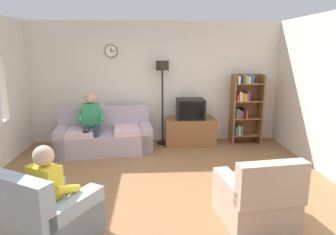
{
  "coord_description": "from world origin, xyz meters",
  "views": [
    {
      "loc": [
        -0.13,
        -4.21,
        2.1
      ],
      "look_at": [
        0.17,
        0.74,
        0.97
      ],
      "focal_mm": 32.2,
      "sensor_mm": 36.0,
      "label": 1
    }
  ],
  "objects_px": {
    "armchair_near_bookshelf": "(256,200)",
    "bookshelf": "(244,107)",
    "tv_stand": "(190,131)",
    "tv": "(191,109)",
    "floor_lamp": "(162,79)",
    "armchair_near_window": "(49,218)",
    "person_in_left_armchair": "(53,188)",
    "couch": "(105,137)",
    "person_on_couch": "(91,120)"
  },
  "relations": [
    {
      "from": "armchair_near_bookshelf",
      "to": "couch",
      "type": "bearing_deg",
      "value": 128.7
    },
    {
      "from": "armchair_near_bookshelf",
      "to": "armchair_near_window",
      "type": "bearing_deg",
      "value": -173.77
    },
    {
      "from": "couch",
      "to": "armchair_near_bookshelf",
      "type": "height_order",
      "value": "same"
    },
    {
      "from": "person_in_left_armchair",
      "to": "floor_lamp",
      "type": "bearing_deg",
      "value": 68.56
    },
    {
      "from": "tv",
      "to": "person_in_left_armchair",
      "type": "xyz_separation_m",
      "value": [
        -1.96,
        -3.32,
        -0.21
      ]
    },
    {
      "from": "tv_stand",
      "to": "armchair_near_window",
      "type": "xyz_separation_m",
      "value": [
        -2.01,
        -3.42,
        -0.01
      ]
    },
    {
      "from": "couch",
      "to": "floor_lamp",
      "type": "xyz_separation_m",
      "value": [
        1.23,
        0.46,
        1.14
      ]
    },
    {
      "from": "floor_lamp",
      "to": "armchair_near_window",
      "type": "distance_m",
      "value": 3.96
    },
    {
      "from": "couch",
      "to": "person_on_couch",
      "type": "relative_size",
      "value": 1.6
    },
    {
      "from": "floor_lamp",
      "to": "person_on_couch",
      "type": "distance_m",
      "value": 1.74
    },
    {
      "from": "tv_stand",
      "to": "armchair_near_bookshelf",
      "type": "xyz_separation_m",
      "value": [
        0.4,
        -3.15,
        -0.01
      ]
    },
    {
      "from": "bookshelf",
      "to": "person_on_couch",
      "type": "xyz_separation_m",
      "value": [
        -3.3,
        -0.54,
        -0.14
      ]
    },
    {
      "from": "couch",
      "to": "person_in_left_armchair",
      "type": "height_order",
      "value": "person_in_left_armchair"
    },
    {
      "from": "tv_stand",
      "to": "person_in_left_armchair",
      "type": "relative_size",
      "value": 0.98
    },
    {
      "from": "couch",
      "to": "armchair_near_window",
      "type": "relative_size",
      "value": 1.71
    },
    {
      "from": "armchair_near_window",
      "to": "armchair_near_bookshelf",
      "type": "relative_size",
      "value": 1.2
    },
    {
      "from": "armchair_near_bookshelf",
      "to": "person_in_left_armchair",
      "type": "height_order",
      "value": "person_in_left_armchair"
    },
    {
      "from": "tv_stand",
      "to": "bookshelf",
      "type": "height_order",
      "value": "bookshelf"
    },
    {
      "from": "person_on_couch",
      "to": "bookshelf",
      "type": "bearing_deg",
      "value": 9.32
    },
    {
      "from": "bookshelf",
      "to": "person_in_left_armchair",
      "type": "relative_size",
      "value": 1.38
    },
    {
      "from": "tv",
      "to": "bookshelf",
      "type": "xyz_separation_m",
      "value": [
        1.23,
        0.09,
        0.02
      ]
    },
    {
      "from": "floor_lamp",
      "to": "armchair_near_window",
      "type": "height_order",
      "value": "floor_lamp"
    },
    {
      "from": "tv_stand",
      "to": "armchair_near_bookshelf",
      "type": "height_order",
      "value": "armchair_near_bookshelf"
    },
    {
      "from": "person_in_left_armchair",
      "to": "bookshelf",
      "type": "bearing_deg",
      "value": 46.91
    },
    {
      "from": "couch",
      "to": "floor_lamp",
      "type": "bearing_deg",
      "value": 20.68
    },
    {
      "from": "armchair_near_bookshelf",
      "to": "tv",
      "type": "bearing_deg",
      "value": 97.27
    },
    {
      "from": "tv",
      "to": "floor_lamp",
      "type": "distance_m",
      "value": 0.89
    },
    {
      "from": "armchair_near_bookshelf",
      "to": "bookshelf",
      "type": "bearing_deg",
      "value": 75.57
    },
    {
      "from": "armchair_near_bookshelf",
      "to": "person_in_left_armchair",
      "type": "distance_m",
      "value": 2.39
    },
    {
      "from": "tv",
      "to": "floor_lamp",
      "type": "xyz_separation_m",
      "value": [
        -0.61,
        0.12,
        0.64
      ]
    },
    {
      "from": "bookshelf",
      "to": "person_on_couch",
      "type": "relative_size",
      "value": 1.25
    },
    {
      "from": "floor_lamp",
      "to": "person_on_couch",
      "type": "relative_size",
      "value": 1.49
    },
    {
      "from": "tv",
      "to": "armchair_near_window",
      "type": "distance_m",
      "value": 3.98
    },
    {
      "from": "floor_lamp",
      "to": "person_on_couch",
      "type": "height_order",
      "value": "floor_lamp"
    },
    {
      "from": "tv_stand",
      "to": "tv",
      "type": "height_order",
      "value": "tv"
    },
    {
      "from": "armchair_near_window",
      "to": "person_on_couch",
      "type": "distance_m",
      "value": 2.97
    },
    {
      "from": "person_on_couch",
      "to": "person_in_left_armchair",
      "type": "bearing_deg",
      "value": -87.7
    },
    {
      "from": "tv_stand",
      "to": "person_on_couch",
      "type": "bearing_deg",
      "value": -167.15
    },
    {
      "from": "tv_stand",
      "to": "person_in_left_armchair",
      "type": "xyz_separation_m",
      "value": [
        -1.96,
        -3.34,
        0.31
      ]
    },
    {
      "from": "couch",
      "to": "tv_stand",
      "type": "distance_m",
      "value": 1.87
    },
    {
      "from": "tv",
      "to": "armchair_near_window",
      "type": "relative_size",
      "value": 0.52
    },
    {
      "from": "bookshelf",
      "to": "armchair_near_window",
      "type": "height_order",
      "value": "bookshelf"
    },
    {
      "from": "tv",
      "to": "armchair_near_window",
      "type": "bearing_deg",
      "value": -120.59
    },
    {
      "from": "bookshelf",
      "to": "armchair_near_bookshelf",
      "type": "bearing_deg",
      "value": -104.43
    },
    {
      "from": "bookshelf",
      "to": "person_in_left_armchair",
      "type": "bearing_deg",
      "value": -133.09
    },
    {
      "from": "tv_stand",
      "to": "bookshelf",
      "type": "xyz_separation_m",
      "value": [
        1.23,
        0.07,
        0.54
      ]
    },
    {
      "from": "floor_lamp",
      "to": "armchair_near_window",
      "type": "xyz_separation_m",
      "value": [
        -1.4,
        -3.52,
        -1.16
      ]
    },
    {
      "from": "armchair_near_bookshelf",
      "to": "person_on_couch",
      "type": "xyz_separation_m",
      "value": [
        -2.47,
        2.68,
        0.41
      ]
    },
    {
      "from": "armchair_near_window",
      "to": "person_in_left_armchair",
      "type": "distance_m",
      "value": 0.33
    },
    {
      "from": "tv",
      "to": "person_on_couch",
      "type": "distance_m",
      "value": 2.13
    }
  ]
}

